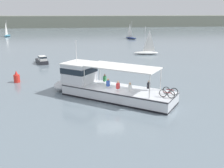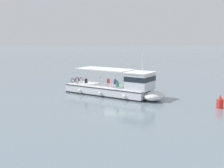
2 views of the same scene
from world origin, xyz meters
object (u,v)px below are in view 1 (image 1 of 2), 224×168
Objects in this scene: sailboat_far_right at (146,52)px; sailboat_outer_anchorage at (7,35)px; sailboat_horizon_west at (131,37)px; ferry_main at (103,86)px; motorboat_near_port at (42,60)px; channel_buoy at (17,78)px.

sailboat_far_right is 1.00× the size of sailboat_outer_anchorage.
sailboat_outer_anchorage is 1.00× the size of sailboat_horizon_west.
sailboat_horizon_west is at bearing 73.95° from ferry_main.
ferry_main is 3.10× the size of motorboat_near_port.
sailboat_horizon_west is at bearing -20.20° from sailboat_outer_anchorage.
sailboat_far_right and sailboat_horizon_west have the same top height.
sailboat_outer_anchorage is at bearing 128.95° from sailboat_far_right.
sailboat_outer_anchorage is 52.76m from motorboat_near_port.
motorboat_near_port is (-19.18, -6.10, 0.00)m from sailboat_far_right.
sailboat_horizon_west is at bearing 82.56° from sailboat_far_right.
sailboat_horizon_west reaches higher than motorboat_near_port.
sailboat_outer_anchorage reaches higher than channel_buoy.
ferry_main reaches higher than motorboat_near_port.
channel_buoy is at bearing -76.57° from sailboat_outer_anchorage.
motorboat_near_port is (-7.59, 18.07, -0.47)m from ferry_main.
sailboat_horizon_west is 53.08m from channel_buoy.
channel_buoy is (-20.93, -17.41, 0.03)m from sailboat_far_right.
sailboat_far_right is 1.00× the size of sailboat_horizon_west.
motorboat_near_port is 0.71× the size of sailboat_horizon_west.
channel_buoy is (-1.75, -11.31, 0.02)m from motorboat_near_port.
sailboat_horizon_west reaches higher than channel_buoy.
sailboat_far_right is 56.63m from sailboat_outer_anchorage.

